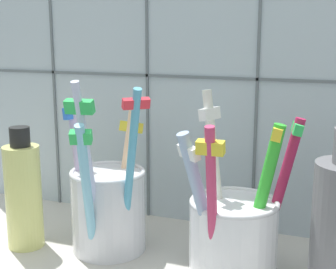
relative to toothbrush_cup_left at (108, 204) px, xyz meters
The scene contains 4 objects.
tile_wall_back 20.28cm from the toothbrush_cup_left, 59.97° to the left, with size 64.00×2.20×45.00cm.
toothbrush_cup_left is the anchor object (origin of this frame).
toothbrush_cup_right 13.11cm from the toothbrush_cup_left, ahead, with size 10.22×9.92×16.99cm.
soap_bottle 8.92cm from the toothbrush_cup_left, 164.90° to the right, with size 3.73×3.73×12.79cm.
Camera 1 is at (15.92, -40.58, 24.19)cm, focal length 51.56 mm.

